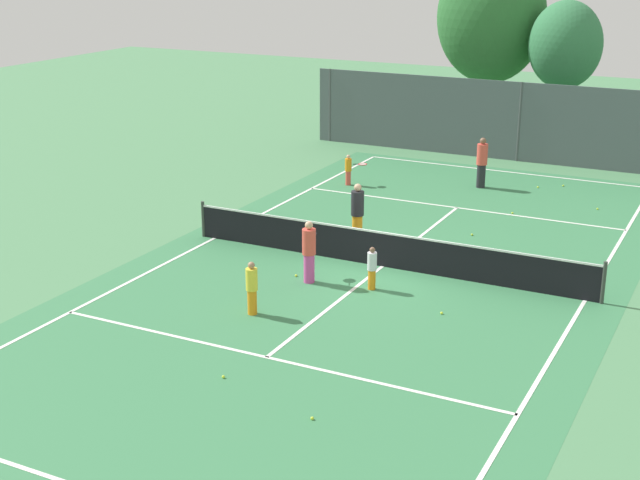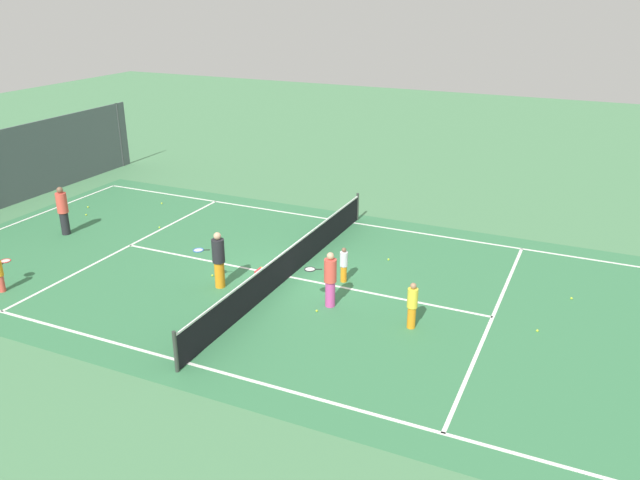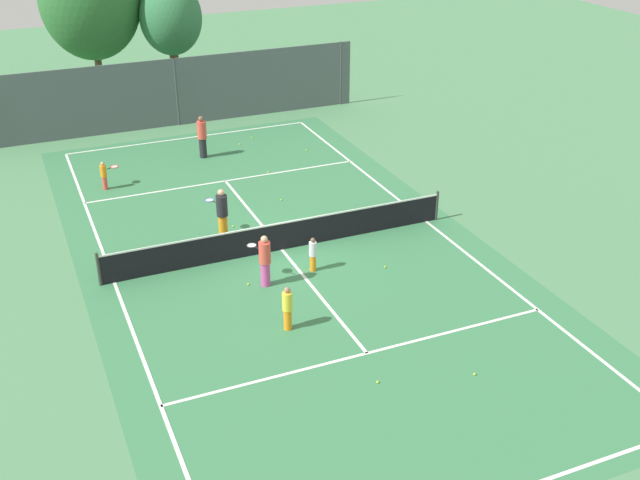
# 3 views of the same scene
# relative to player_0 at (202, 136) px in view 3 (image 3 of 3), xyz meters

# --- Properties ---
(ground_plane) EXTENTS (80.00, 80.00, 0.00)m
(ground_plane) POSITION_rel_player_0_xyz_m (0.09, -9.33, -0.94)
(ground_plane) COLOR #4C8456
(court_surface) EXTENTS (13.00, 25.00, 0.01)m
(court_surface) POSITION_rel_player_0_xyz_m (0.09, -9.33, -0.94)
(court_surface) COLOR #387A4C
(court_surface) RESTS_ON ground_plane
(tennis_net) EXTENTS (11.90, 0.10, 1.10)m
(tennis_net) POSITION_rel_player_0_xyz_m (0.09, -9.33, -0.43)
(tennis_net) COLOR #333833
(tennis_net) RESTS_ON ground_plane
(perimeter_fence) EXTENTS (18.00, 0.12, 3.20)m
(perimeter_fence) POSITION_rel_player_0_xyz_m (0.09, 4.67, 0.66)
(perimeter_fence) COLOR #515B60
(perimeter_fence) RESTS_ON ground_plane
(tree_1) EXTENTS (3.10, 3.05, 6.21)m
(tree_1) POSITION_rel_player_0_xyz_m (0.91, 8.25, 3.36)
(tree_1) COLOR brown
(tree_1) RESTS_ON ground_plane
(player_0) EXTENTS (0.39, 0.39, 1.84)m
(player_0) POSITION_rel_player_0_xyz_m (0.00, 0.00, 0.00)
(player_0) COLOR #232328
(player_0) RESTS_ON ground_plane
(player_1) EXTENTS (0.81, 0.58, 1.13)m
(player_1) POSITION_rel_player_0_xyz_m (-4.42, -1.85, -0.35)
(player_1) COLOR #E54C3F
(player_1) RESTS_ON ground_plane
(player_2) EXTENTS (0.70, 0.94, 1.80)m
(player_2) POSITION_rel_player_0_xyz_m (-1.43, -7.70, -0.01)
(player_2) COLOR orange
(player_2) RESTS_ON ground_plane
(player_3) EXTENTS (0.29, 0.29, 1.34)m
(player_3) POSITION_rel_player_0_xyz_m (-1.41, -13.81, -0.26)
(player_3) COLOR orange
(player_3) RESTS_ON ground_plane
(player_4) EXTENTS (0.25, 0.25, 1.15)m
(player_4) POSITION_rel_player_0_xyz_m (0.50, -11.02, -0.35)
(player_4) COLOR orange
(player_4) RESTS_ON ground_plane
(player_5) EXTENTS (0.63, 0.93, 1.68)m
(player_5) POSITION_rel_player_0_xyz_m (-1.18, -11.29, -0.07)
(player_5) COLOR #D14799
(player_5) RESTS_ON ground_plane
(ball_crate) EXTENTS (0.40, 0.36, 0.43)m
(ball_crate) POSITION_rel_player_0_xyz_m (-0.49, -8.68, -0.76)
(ball_crate) COLOR red
(ball_crate) RESTS_ON ground_plane
(tennis_ball_0) EXTENTS (0.07, 0.07, 0.07)m
(tennis_ball_0) POSITION_rel_player_0_xyz_m (-1.67, -11.10, -0.91)
(tennis_ball_0) COLOR #CCE533
(tennis_ball_0) RESTS_ON ground_plane
(tennis_ball_1) EXTENTS (0.07, 0.07, 0.07)m
(tennis_ball_1) POSITION_rel_player_0_xyz_m (1.90, 0.84, -0.91)
(tennis_ball_1) COLOR #CCE533
(tennis_ball_1) RESTS_ON ground_plane
(tennis_ball_2) EXTENTS (0.07, 0.07, 0.07)m
(tennis_ball_2) POSITION_rel_player_0_xyz_m (2.19, -17.64, -0.91)
(tennis_ball_2) COLOR #CCE533
(tennis_ball_2) RESTS_ON ground_plane
(tennis_ball_3) EXTENTS (0.07, 0.07, 0.07)m
(tennis_ball_3) POSITION_rel_player_0_xyz_m (1.46, -5.59, -0.91)
(tennis_ball_3) COLOR #CCE533
(tennis_ball_3) RESTS_ON ground_plane
(tennis_ball_4) EXTENTS (0.07, 0.07, 0.07)m
(tennis_ball_4) POSITION_rel_player_0_xyz_m (1.95, -2.78, -0.91)
(tennis_ball_4) COLOR #CCE533
(tennis_ball_4) RESTS_ON ground_plane
(tennis_ball_5) EXTENTS (0.07, 0.07, 0.07)m
(tennis_ball_5) POSITION_rel_player_0_xyz_m (-0.22, -16.96, -0.91)
(tennis_ball_5) COLOR #CCE533
(tennis_ball_5) RESTS_ON ground_plane
(tennis_ball_6) EXTENTS (0.07, 0.07, 0.07)m
(tennis_ball_6) POSITION_rel_player_0_xyz_m (4.36, -1.03, -0.91)
(tennis_ball_6) COLOR #CCE533
(tennis_ball_6) RESTS_ON ground_plane
(tennis_ball_7) EXTENTS (0.07, 0.07, 0.07)m
(tennis_ball_7) POSITION_rel_player_0_xyz_m (-0.89, -7.06, -0.91)
(tennis_ball_7) COLOR #CCE533
(tennis_ball_7) RESTS_ON ground_plane
(tennis_ball_8) EXTENTS (0.07, 0.07, 0.07)m
(tennis_ball_8) POSITION_rel_player_0_xyz_m (2.67, 1.47, -0.91)
(tennis_ball_8) COLOR #CCE533
(tennis_ball_8) RESTS_ON ground_plane
(tennis_ball_9) EXTENTS (0.07, 0.07, 0.07)m
(tennis_ball_9) POSITION_rel_player_0_xyz_m (2.67, -11.77, -0.91)
(tennis_ball_9) COLOR #CCE533
(tennis_ball_9) RESTS_ON ground_plane
(tennis_ball_10) EXTENTS (0.07, 0.07, 0.07)m
(tennis_ball_10) POSITION_rel_player_0_xyz_m (5.40, -8.67, -0.91)
(tennis_ball_10) COLOR #CCE533
(tennis_ball_10) RESTS_ON ground_plane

